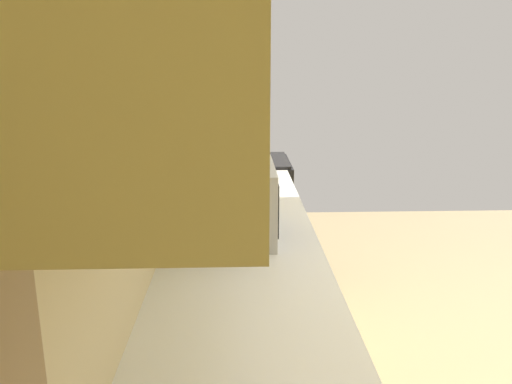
{
  "coord_description": "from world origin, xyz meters",
  "views": [
    {
      "loc": [
        -1.88,
        1.31,
        1.65
      ],
      "look_at": [
        -0.48,
        1.26,
        1.27
      ],
      "focal_mm": 35.75,
      "sensor_mm": 36.0,
      "label": 1
    }
  ],
  "objects_px": {
    "bowl": "(246,187)",
    "microwave": "(236,201)",
    "kettle": "(245,168)",
    "oven_range": "(244,219)"
  },
  "relations": [
    {
      "from": "microwave",
      "to": "oven_range",
      "type": "bearing_deg",
      "value": -1.71
    },
    {
      "from": "oven_range",
      "to": "bowl",
      "type": "relative_size",
      "value": 6.3
    },
    {
      "from": "bowl",
      "to": "oven_range",
      "type": "bearing_deg",
      "value": 0.48
    },
    {
      "from": "kettle",
      "to": "oven_range",
      "type": "bearing_deg",
      "value": 0.77
    },
    {
      "from": "bowl",
      "to": "kettle",
      "type": "distance_m",
      "value": 0.33
    },
    {
      "from": "bowl",
      "to": "kettle",
      "type": "height_order",
      "value": "kettle"
    },
    {
      "from": "kettle",
      "to": "microwave",
      "type": "bearing_deg",
      "value": 177.03
    },
    {
      "from": "bowl",
      "to": "microwave",
      "type": "bearing_deg",
      "value": 175.66
    },
    {
      "from": "microwave",
      "to": "kettle",
      "type": "relative_size",
      "value": 2.68
    },
    {
      "from": "oven_range",
      "to": "microwave",
      "type": "xyz_separation_m",
      "value": [
        -1.56,
        0.05,
        0.59
      ]
    }
  ]
}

